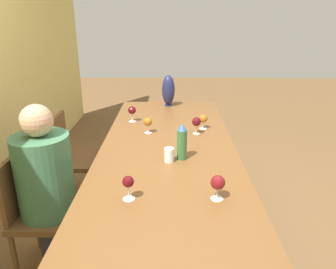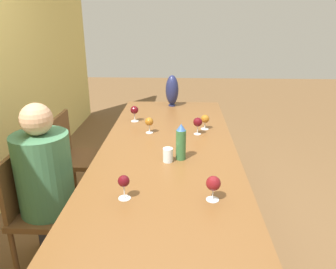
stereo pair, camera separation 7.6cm
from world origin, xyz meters
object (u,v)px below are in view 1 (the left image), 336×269
Objects in this scene: wine_glass_2 at (218,183)px; chair_far at (75,156)px; water_bottle at (182,142)px; water_tumbler at (169,155)px; wine_glass_4 at (203,119)px; wine_glass_0 at (128,183)px; wine_glass_5 at (148,122)px; person_near at (48,187)px; chair_near at (40,209)px; vase at (168,90)px; wine_glass_3 at (132,111)px; wine_glass_1 at (196,122)px.

wine_glass_2 is 0.16× the size of chair_far.
chair_far is (0.71, 0.95, -0.43)m from water_bottle.
water_tumbler is 0.74× the size of wine_glass_4.
water_bottle is at bearing -29.88° from wine_glass_0.
wine_glass_5 is 0.93m from person_near.
person_near is (-0.00, -0.08, 0.17)m from chair_near.
person_near is (-1.49, 0.77, -0.31)m from vase.
wine_glass_2 is at bearing -161.40° from water_bottle.
vase reaches higher than water_bottle.
wine_glass_5 reaches higher than chair_near.
wine_glass_3 is (1.32, 0.60, 0.01)m from wine_glass_2.
vase is at bearing -6.03° from wine_glass_0.
wine_glass_5 is (-0.11, 0.46, 0.01)m from wine_glass_4.
wine_glass_0 is (-0.52, 0.30, -0.02)m from water_bottle.
wine_glass_1 is 0.98× the size of wine_glass_3.
person_near reaches higher than wine_glass_1.
vase is at bearing -10.88° from wine_glass_5.
wine_glass_4 is at bearing -56.44° from chair_near.
wine_glass_5 reaches higher than chair_far.
wine_glass_4 is at bearing -94.63° from chair_far.
water_tumbler is 0.71× the size of wine_glass_5.
wine_glass_1 is (-0.85, -0.23, -0.07)m from vase.
wine_glass_1 is at bearing -22.28° from water_tumbler.
wine_glass_3 is (0.32, 0.56, 0.00)m from wine_glass_1.
water_tumbler is at bearing -162.18° from wine_glass_5.
water_bottle is 0.57m from wine_glass_5.
wine_glass_3 reaches higher than wine_glass_5.
vase is 0.63m from wine_glass_3.
wine_glass_0 is at bearing -122.34° from person_near.
wine_glass_4 is 0.15× the size of chair_far.
wine_glass_3 is (1.32, 0.13, 0.00)m from wine_glass_0.
wine_glass_1 is 0.12× the size of person_near.
vase is 2.33× the size of wine_glass_1.
wine_glass_3 is 0.17× the size of chair_far.
wine_glass_0 is 0.97× the size of wine_glass_1.
chair_near is at bearing 133.42° from wine_glass_5.
water_tumbler reaches higher than chair_near.
water_tumbler is at bearing -179.37° from vase.
wine_glass_2 reaches higher than chair_far.
wine_glass_0 reaches higher than wine_glass_4.
wine_glass_2 is at bearing -177.79° from wine_glass_1.
wine_glass_3 is 0.12× the size of person_near.
person_near is at bearing 154.79° from wine_glass_3.
vase is 2.36× the size of wine_glass_2.
wine_glass_3 is at bearing 21.78° from water_tumbler.
chair_far is at bearing 28.20° from wine_glass_0.
water_bottle reaches higher than wine_glass_5.
wine_glass_2 is 1.10m from wine_glass_5.
water_bottle is at bearing -62.50° from water_tumbler.
water_bottle is 0.60m from wine_glass_0.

